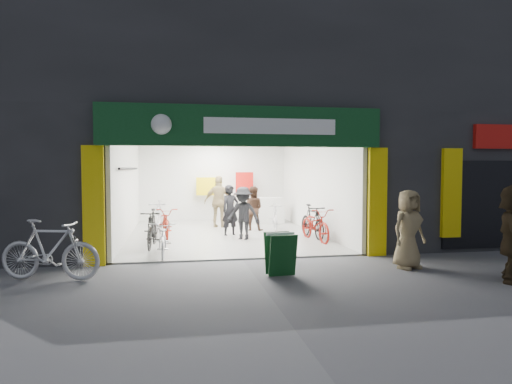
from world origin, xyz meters
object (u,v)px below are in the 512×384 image
object	(u,v)px
parked_bike	(50,250)
pedestrian_near	(408,229)
bike_right_front	(312,222)
bike_left_front	(164,239)
sandwich_board	(280,253)

from	to	relation	value
parked_bike	pedestrian_near	size ratio (longest dim) A/B	1.16
parked_bike	pedestrian_near	xyz separation A→B (m)	(7.15, -0.23, 0.25)
bike_right_front	pedestrian_near	world-z (taller)	pedestrian_near
bike_left_front	parked_bike	bearing A→B (deg)	-136.22
bike_left_front	parked_bike	world-z (taller)	parked_bike
bike_right_front	pedestrian_near	bearing A→B (deg)	-84.59
bike_left_front	sandwich_board	world-z (taller)	sandwich_board
bike_left_front	pedestrian_near	world-z (taller)	pedestrian_near
bike_left_front	bike_right_front	world-z (taller)	bike_right_front
pedestrian_near	sandwich_board	xyz separation A→B (m)	(-2.81, -0.21, -0.37)
bike_right_front	sandwich_board	xyz separation A→B (m)	(-2.01, -4.41, -0.06)
bike_right_front	parked_bike	bearing A→B (deg)	-153.39
bike_right_front	pedestrian_near	size ratio (longest dim) A/B	1.03
bike_left_front	sandwich_board	distance (m)	3.33
pedestrian_near	bike_left_front	bearing A→B (deg)	137.92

